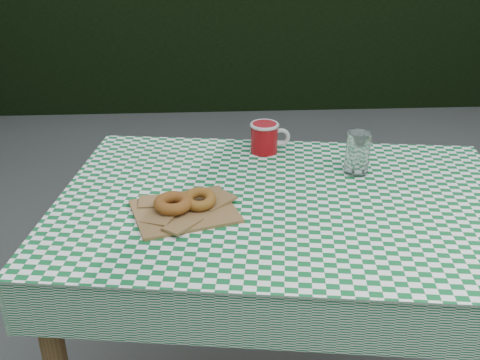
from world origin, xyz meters
name	(u,v)px	position (x,y,z in m)	size (l,w,h in m)	color
table	(281,307)	(-0.13, -0.03, 0.38)	(1.25, 0.83, 0.75)	brown
tablecloth	(285,200)	(-0.13, -0.03, 0.75)	(1.27, 0.85, 0.01)	#0E5C2A
paper_bag	(185,210)	(-0.41, -0.09, 0.76)	(0.26, 0.21, 0.01)	olive
bagel_front	(173,203)	(-0.44, -0.09, 0.79)	(0.10, 0.10, 0.03)	brown
bagel_back	(199,199)	(-0.37, -0.07, 0.78)	(0.09, 0.09, 0.03)	#985D1F
coffee_mug	(264,138)	(-0.16, 0.30, 0.81)	(0.18, 0.18, 0.10)	#9C0A0F
drinking_glass	(358,153)	(0.10, 0.13, 0.82)	(0.07, 0.07, 0.13)	silver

